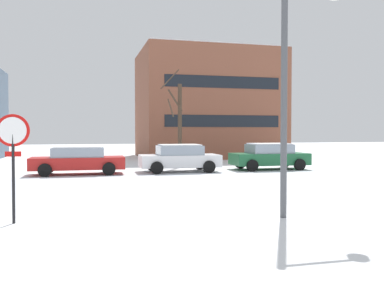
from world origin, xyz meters
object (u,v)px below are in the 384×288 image
object	(u,v)px
street_lamp	(295,72)
parked_car_red	(78,160)
stop_sign	(13,147)
parked_car_white	(180,158)
parked_car_green	(269,156)

from	to	relation	value
street_lamp	parked_car_red	world-z (taller)	street_lamp
stop_sign	street_lamp	size ratio (longest dim) A/B	0.43
parked_car_red	stop_sign	bearing A→B (deg)	-96.57
street_lamp	parked_car_white	bearing A→B (deg)	90.90
stop_sign	parked_car_green	bearing A→B (deg)	43.79
parked_car_red	parked_car_white	distance (m)	5.23
parked_car_green	parked_car_red	bearing A→B (deg)	-179.47
parked_car_white	parked_car_red	bearing A→B (deg)	-179.59
parked_car_green	street_lamp	bearing A→B (deg)	-112.41
stop_sign	street_lamp	bearing A→B (deg)	-8.14
parked_car_white	parked_car_green	xyz separation A→B (m)	(5.23, 0.06, 0.01)
stop_sign	parked_car_red	bearing A→B (deg)	83.43
parked_car_red	parked_car_white	world-z (taller)	parked_car_white
parked_car_red	parked_car_green	bearing A→B (deg)	0.53
parked_car_red	parked_car_white	bearing A→B (deg)	0.41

